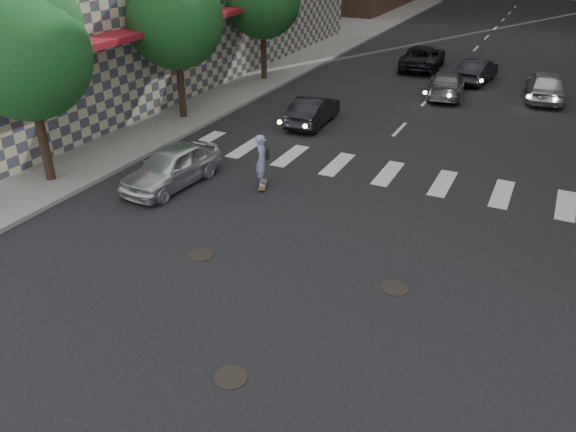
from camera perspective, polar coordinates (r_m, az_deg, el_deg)
name	(u,v)px	position (r m, az deg, el deg)	size (l,w,h in m)	color
ground	(241,297)	(14.03, -4.76, -8.17)	(160.00, 160.00, 0.00)	black
sidewalk_left	(202,67)	(36.97, -8.75, 14.72)	(13.00, 80.00, 0.15)	gray
tree_a	(28,48)	(20.38, -24.91, 15.24)	(4.20, 4.20, 6.60)	#382619
tree_b	(177,15)	(26.16, -11.18, 19.43)	(4.20, 4.20, 6.60)	#382619
manhole_a	(231,377)	(11.90, -5.85, -15.98)	(0.70, 0.70, 0.02)	black
manhole_b	(201,255)	(15.79, -8.86, -3.91)	(0.70, 0.70, 0.02)	black
manhole_c	(395,288)	(14.51, 10.77, -7.20)	(0.70, 0.70, 0.02)	black
skateboarder	(262,160)	(19.22, -2.64, 5.69)	(0.66, 0.98, 1.91)	brown
silver_sedan	(172,167)	(19.89, -11.74, 4.94)	(1.63, 4.06, 1.38)	silver
traffic_car_a	(313,110)	(25.82, 2.57, 10.66)	(1.35, 3.86, 1.27)	black
traffic_car_b	(446,84)	(31.41, 15.80, 12.79)	(1.81, 4.45, 1.29)	slate
traffic_car_c	(423,57)	(37.32, 13.54, 15.42)	(2.36, 5.12, 1.42)	black
traffic_car_d	(545,85)	(32.40, 24.68, 11.98)	(1.79, 4.45, 1.51)	#BABCC2
traffic_car_e	(477,71)	(34.79, 18.64, 13.81)	(1.40, 4.02, 1.32)	black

